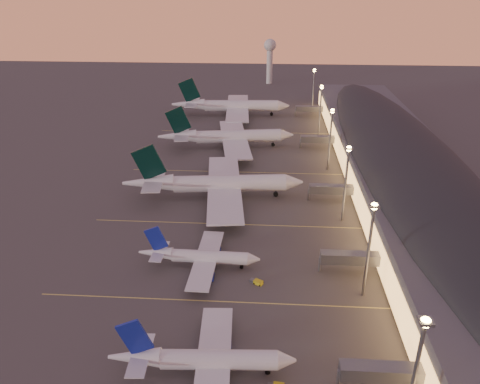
# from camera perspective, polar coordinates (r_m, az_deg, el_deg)

# --- Properties ---
(ground) EXTENTS (700.00, 700.00, 0.00)m
(ground) POSITION_cam_1_polar(r_m,az_deg,el_deg) (122.76, -2.36, -11.75)
(ground) COLOR #454240
(airliner_narrow_south) EXTENTS (37.64, 33.63, 13.45)m
(airliner_narrow_south) POSITION_cam_1_polar(r_m,az_deg,el_deg) (99.30, -4.57, -19.72)
(airliner_narrow_south) COLOR silver
(airliner_narrow_south) RESTS_ON ground
(airliner_narrow_north) EXTENTS (33.71, 30.05, 12.07)m
(airliner_narrow_north) POSITION_cam_1_polar(r_m,az_deg,el_deg) (130.10, -4.99, -7.85)
(airliner_narrow_north) COLOR silver
(airliner_narrow_north) RESTS_ON ground
(airliner_wide_near) EXTENTS (65.03, 59.61, 20.80)m
(airliner_wide_near) POSITION_cam_1_polar(r_m,az_deg,el_deg) (168.48, -3.19, 0.99)
(airliner_wide_near) COLOR silver
(airliner_wide_near) RESTS_ON ground
(airliner_wide_mid) EXTENTS (63.55, 58.48, 20.35)m
(airliner_wide_mid) POSITION_cam_1_polar(r_m,az_deg,el_deg) (220.19, -1.63, 6.74)
(airliner_wide_mid) COLOR silver
(airliner_wide_mid) RESTS_ON ground
(airliner_wide_far) EXTENTS (68.12, 62.12, 21.80)m
(airliner_wide_far) POSITION_cam_1_polar(r_m,az_deg,el_deg) (274.48, -1.11, 10.45)
(airliner_wide_far) COLOR silver
(airliner_wide_far) RESTS_ON ground
(terminal_building) EXTENTS (56.35, 255.00, 17.46)m
(terminal_building) POSITION_cam_1_polar(r_m,az_deg,el_deg) (189.12, 19.02, 3.45)
(terminal_building) COLOR #4E4E54
(terminal_building) RESTS_ON ground
(light_masts) EXTENTS (2.20, 217.20, 25.90)m
(light_masts) POSITION_cam_1_polar(r_m,az_deg,el_deg) (174.05, 11.74, 5.60)
(light_masts) COLOR slate
(light_masts) RESTS_ON ground
(radar_tower) EXTENTS (9.00, 9.00, 32.50)m
(radar_tower) POSITION_cam_1_polar(r_m,az_deg,el_deg) (361.83, 3.66, 16.48)
(radar_tower) COLOR silver
(radar_tower) RESTS_ON ground
(lane_markings) EXTENTS (90.00, 180.36, 0.00)m
(lane_markings) POSITION_cam_1_polar(r_m,az_deg,el_deg) (156.62, -0.85, -3.07)
(lane_markings) COLOR #D8C659
(lane_markings) RESTS_ON ground
(baggage_tug_c) EXTENTS (3.72, 2.90, 1.04)m
(baggage_tug_c) POSITION_cam_1_polar(r_m,az_deg,el_deg) (124.50, 2.06, -10.89)
(baggage_tug_c) COLOR gold
(baggage_tug_c) RESTS_ON ground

